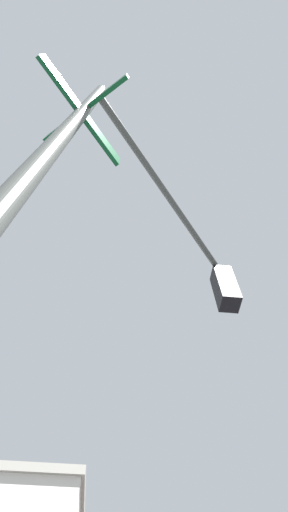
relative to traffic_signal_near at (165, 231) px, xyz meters
name	(u,v)px	position (x,y,z in m)	size (l,w,h in m)	color
traffic_signal_near	(165,231)	(0.00, 0.00, 0.00)	(2.58, 3.03, 6.21)	#474C47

